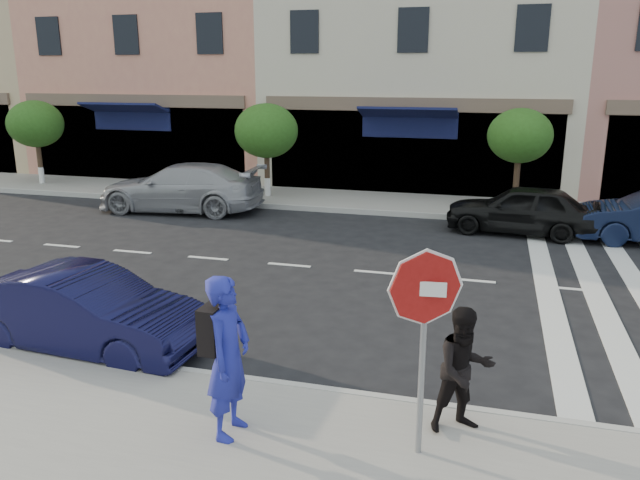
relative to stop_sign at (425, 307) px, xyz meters
The scene contains 13 objects.
ground 3.63m from the stop_sign, 122.64° to the left, with size 120.00×120.00×0.00m, color black.
sidewalk_far 13.84m from the stop_sign, 97.02° to the left, with size 60.00×3.00×0.15m, color gray.
building_west_mid 23.91m from the stop_sign, 122.87° to the left, with size 10.00×9.00×14.00m, color tan.
building_centre 20.07m from the stop_sign, 96.33° to the left, with size 11.00×9.00×11.00m, color beige.
street_tree_wa 20.64m from the stop_sign, 139.44° to the left, with size 2.00×2.00×3.05m.
street_tree_wb 14.99m from the stop_sign, 116.46° to the left, with size 2.10×2.10×3.06m.
street_tree_c 13.49m from the stop_sign, 84.37° to the left, with size 1.90×1.90×3.04m.
stop_sign is the anchor object (origin of this frame).
photographer 2.29m from the stop_sign, behind, with size 0.70×0.46×1.93m, color navy.
walker 1.22m from the stop_sign, 55.22° to the left, with size 0.74×0.58×1.52m, color black.
car_near_mid 5.74m from the stop_sign, 163.22° to the left, with size 1.35×3.88×1.28m, color black.
car_far_left 14.11m from the stop_sign, 128.06° to the left, with size 2.07×5.10×1.48m, color #98979C.
car_far_mid 11.13m from the stop_sign, 82.61° to the left, with size 1.58×3.92×1.33m, color black.
Camera 1 is at (2.24, -8.74, 4.25)m, focal length 35.00 mm.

